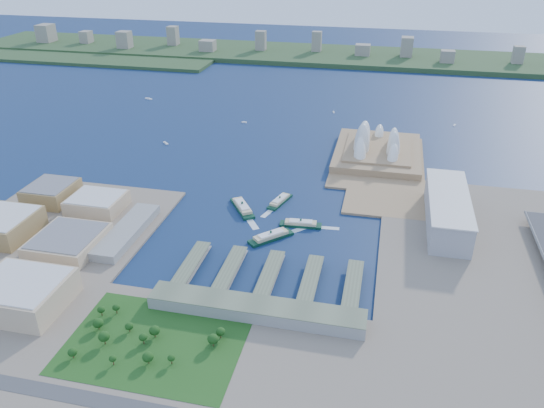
% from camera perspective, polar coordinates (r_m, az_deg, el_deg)
% --- Properties ---
extents(ground, '(3000.00, 3000.00, 0.00)m').
position_cam_1_polar(ground, '(608.27, 0.04, -3.94)').
color(ground, '#0F234A').
rests_on(ground, ground).
extents(west_land, '(220.00, 390.00, 3.00)m').
position_cam_1_polar(west_land, '(627.05, -25.29, -5.71)').
color(west_land, gray).
rests_on(west_land, ground).
extents(south_land, '(720.00, 180.00, 3.00)m').
position_cam_1_polar(south_land, '(447.81, -6.16, -17.56)').
color(south_land, gray).
rests_on(south_land, ground).
extents(east_land, '(240.00, 500.00, 3.00)m').
position_cam_1_polar(east_land, '(569.10, 23.42, -8.84)').
color(east_land, gray).
rests_on(east_land, ground).
extents(peninsula, '(135.00, 220.00, 3.00)m').
position_cam_1_polar(peninsula, '(828.83, 11.35, 4.55)').
color(peninsula, '#967752').
rests_on(peninsula, ground).
extents(far_shore, '(2200.00, 260.00, 12.00)m').
position_cam_1_polar(far_shore, '(1522.76, 8.47, 15.43)').
color(far_shore, '#2D4926').
rests_on(far_shore, ground).
extents(opera_house, '(134.00, 180.00, 58.00)m').
position_cam_1_polar(opera_house, '(836.48, 11.43, 7.01)').
color(opera_house, white).
rests_on(opera_house, peninsula).
extents(toaster_building, '(45.00, 155.00, 35.00)m').
position_cam_1_polar(toaster_building, '(662.13, 18.34, -0.64)').
color(toaster_building, '#97979C').
rests_on(toaster_building, east_land).
extents(west_buildings, '(200.00, 280.00, 27.00)m').
position_cam_1_polar(west_buildings, '(642.84, -23.78, -2.97)').
color(west_buildings, olive).
rests_on(west_buildings, west_land).
extents(ferry_wharves, '(184.00, 90.00, 9.30)m').
position_cam_1_polar(ferry_wharves, '(542.00, -0.26, -7.73)').
color(ferry_wharves, '#5A644B').
rests_on(ferry_wharves, ground).
extents(terminal_building, '(200.00, 28.00, 12.00)m').
position_cam_1_polar(terminal_building, '(492.67, -1.74, -11.26)').
color(terminal_building, gray).
rests_on(terminal_building, south_land).
extents(park, '(150.00, 110.00, 16.00)m').
position_cam_1_polar(park, '(473.43, -12.54, -13.63)').
color(park, '#194714').
rests_on(park, south_land).
extents(far_skyline, '(1900.00, 140.00, 55.00)m').
position_cam_1_polar(far_skyline, '(1496.67, 8.49, 16.53)').
color(far_skyline, gray).
rests_on(far_skyline, far_shore).
extents(ferry_a, '(44.43, 56.63, 10.99)m').
position_cam_1_polar(ferry_a, '(672.13, -3.22, -0.18)').
color(ferry_a, '#0D3522').
rests_on(ferry_a, ground).
extents(ferry_b, '(25.83, 50.45, 9.25)m').
position_cam_1_polar(ferry_b, '(688.20, 0.85, 0.48)').
color(ferry_b, '#0D3522').
rests_on(ferry_b, ground).
extents(ferry_c, '(48.86, 49.17, 10.45)m').
position_cam_1_polar(ferry_c, '(608.57, -0.12, -3.35)').
color(ferry_c, '#0D3522').
rests_on(ferry_c, ground).
extents(ferry_d, '(50.83, 16.31, 9.46)m').
position_cam_1_polar(ferry_d, '(635.68, 3.11, -1.99)').
color(ferry_d, '#0D3522').
rests_on(ferry_d, ground).
extents(boat_a, '(12.54, 11.89, 2.67)m').
position_cam_1_polar(boat_a, '(902.27, -11.36, 6.46)').
color(boat_a, white).
rests_on(boat_a, ground).
extents(boat_b, '(9.78, 4.77, 2.53)m').
position_cam_1_polar(boat_b, '(986.54, -3.02, 8.79)').
color(boat_b, white).
rests_on(boat_b, ground).
extents(boat_c, '(5.68, 10.77, 2.33)m').
position_cam_1_polar(boat_c, '(1025.02, 19.03, 8.04)').
color(boat_c, white).
rests_on(boat_c, ground).
extents(boat_d, '(17.82, 9.67, 2.97)m').
position_cam_1_polar(boat_d, '(1158.60, -13.13, 10.99)').
color(boat_d, white).
rests_on(boat_d, ground).
extents(boat_e, '(5.22, 10.62, 2.50)m').
position_cam_1_polar(boat_e, '(1050.09, 6.64, 9.81)').
color(boat_e, white).
rests_on(boat_e, ground).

